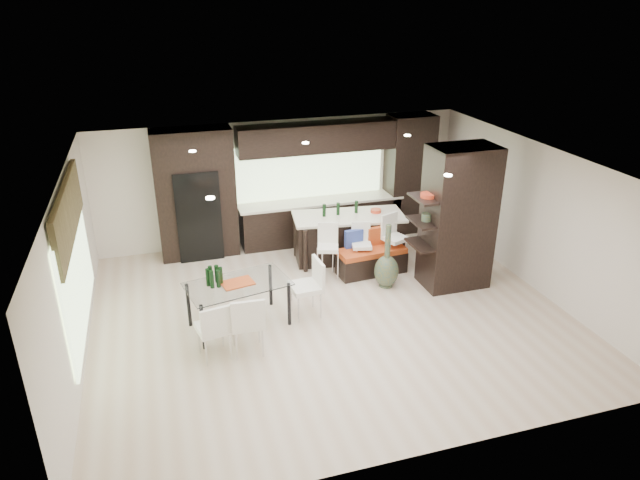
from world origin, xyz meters
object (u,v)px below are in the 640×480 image
object	(u,v)px
stool_left	(328,257)
chair_near	(247,325)
dining_table	(239,304)
chair_end	(306,291)
kitchen_island	(348,237)
chair_far	(214,332)
bench	(371,261)
stool_mid	(361,254)
stool_right	(394,248)
floor_vase	(387,256)

from	to	relation	value
stool_left	chair_near	xyz separation A→B (m)	(-1.94, -2.02, 0.03)
dining_table	chair_end	bearing A→B (deg)	-11.57
kitchen_island	chair_far	bearing A→B (deg)	-130.57
bench	dining_table	distance (m)	3.08
stool_mid	stool_right	world-z (taller)	stool_right
stool_mid	chair_near	xyz separation A→B (m)	(-2.64, -2.03, 0.05)
chair_near	chair_far	bearing A→B (deg)	-178.88
kitchen_island	stool_left	world-z (taller)	kitchen_island
stool_left	stool_right	xyz separation A→B (m)	(1.40, -0.01, 0.02)
stool_right	chair_near	size ratio (longest dim) A/B	0.98
stool_left	dining_table	size ratio (longest dim) A/B	0.54
stool_left	chair_far	distance (m)	3.17
stool_right	dining_table	distance (m)	3.55
bench	dining_table	xyz separation A→B (m)	(-2.84, -1.18, 0.13)
stool_left	chair_end	bearing A→B (deg)	-105.36
stool_mid	stool_left	bearing A→B (deg)	-165.88
kitchen_island	dining_table	bearing A→B (deg)	-134.83
kitchen_island	stool_mid	xyz separation A→B (m)	(-0.00, -0.77, -0.05)
floor_vase	chair_near	xyz separation A→B (m)	(-2.90, -1.37, -0.16)
stool_left	chair_far	bearing A→B (deg)	-123.45
floor_vase	chair_end	distance (m)	1.84
stool_right	chair_end	bearing A→B (deg)	-171.37
stool_left	dining_table	distance (m)	2.29
stool_mid	chair_end	xyz separation A→B (m)	(-1.48, -1.23, 0.05)
floor_vase	chair_far	xyz separation A→B (m)	(-3.41, -1.36, -0.19)
floor_vase	chair_far	size ratio (longest dim) A/B	1.42
stool_left	chair_near	world-z (taller)	chair_near
floor_vase	dining_table	xyz separation A→B (m)	(-2.90, -0.57, -0.24)
dining_table	stool_right	bearing A→B (deg)	8.40
chair_far	floor_vase	bearing A→B (deg)	11.11
stool_right	floor_vase	xyz separation A→B (m)	(-0.44, -0.64, 0.17)
kitchen_island	stool_right	world-z (taller)	kitchen_island
stool_right	chair_near	xyz separation A→B (m)	(-3.34, -2.01, 0.01)
stool_right	chair_near	bearing A→B (deg)	-169.38
chair_near	stool_right	bearing A→B (deg)	33.77
stool_mid	floor_vase	bearing A→B (deg)	-55.21
dining_table	kitchen_island	bearing A→B (deg)	25.68
stool_left	chair_end	xyz separation A→B (m)	(-0.78, -1.22, 0.03)
chair_near	dining_table	bearing A→B (deg)	92.70
chair_far	chair_end	distance (m)	1.85
kitchen_island	stool_mid	world-z (taller)	kitchen_island
kitchen_island	stool_left	distance (m)	1.05
chair_near	stool_mid	bearing A→B (deg)	40.28
dining_table	chair_far	distance (m)	0.94
stool_left	stool_mid	bearing A→B (deg)	18.27
dining_table	chair_near	world-z (taller)	chair_near
bench	chair_near	size ratio (longest dim) A/B	1.45
kitchen_island	dining_table	xyz separation A→B (m)	(-2.64, -2.01, -0.08)
kitchen_island	floor_vase	distance (m)	1.47
chair_near	chair_far	world-z (taller)	chair_near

